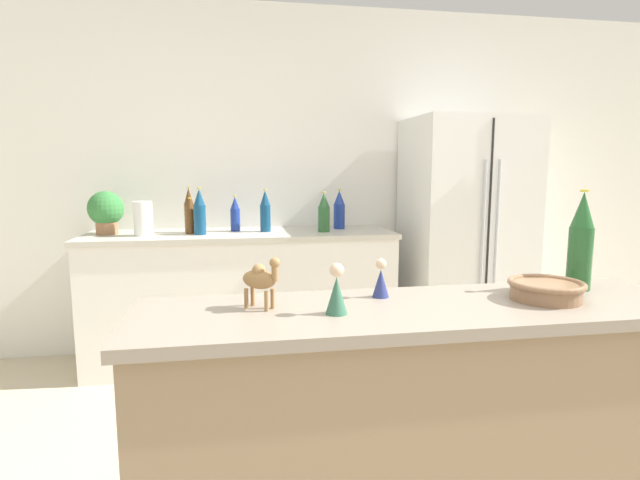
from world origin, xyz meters
TOP-DOWN VIEW (x-y plane):
  - wall_back at (0.00, 2.73)m, footprint 8.00×0.06m
  - back_counter at (-0.47, 2.40)m, footprint 2.12×0.63m
  - refrigerator at (1.16, 2.34)m, footprint 0.83×0.72m
  - bar_counter at (0.02, 0.30)m, footprint 1.71×0.48m
  - potted_plant at (-1.37, 2.45)m, footprint 0.23×0.23m
  - paper_towel_roll at (-1.12, 2.33)m, footprint 0.12×0.12m
  - back_bottle_0 at (-0.75, 2.33)m, footprint 0.08×0.08m
  - back_bottle_1 at (-0.82, 2.38)m, footprint 0.07×0.07m
  - back_bottle_2 at (-0.31, 2.42)m, footprint 0.07×0.07m
  - back_bottle_3 at (0.24, 2.49)m, footprint 0.08×0.08m
  - back_bottle_4 at (-0.52, 2.48)m, footprint 0.07×0.07m
  - back_bottle_5 at (0.09, 2.33)m, footprint 0.08×0.08m
  - back_bottle_6 at (-0.83, 2.47)m, footprint 0.07×0.07m
  - wine_bottle at (0.63, 0.41)m, footprint 0.08×0.08m
  - fruit_bowl at (0.43, 0.30)m, footprint 0.23×0.23m
  - camel_figurine at (-0.46, 0.35)m, footprint 0.12×0.11m
  - wise_man_figurine_blue at (-0.25, 0.26)m, footprint 0.06×0.06m
  - wise_man_figurine_crimson at (-0.07, 0.42)m, footprint 0.05×0.05m

SIDE VIEW (x-z plane):
  - back_counter at x=-0.47m, z-range 0.00..0.92m
  - bar_counter at x=0.02m, z-range 0.00..0.95m
  - refrigerator at x=1.16m, z-range 0.00..1.72m
  - fruit_bowl at x=0.43m, z-range 0.95..1.01m
  - wise_man_figurine_crimson at x=-0.07m, z-range 0.94..1.06m
  - wise_man_figurine_blue at x=-0.25m, z-range 0.93..1.08m
  - paper_towel_roll at x=-1.12m, z-range 0.92..1.15m
  - back_bottle_1 at x=-0.82m, z-range 0.91..1.16m
  - camel_figurine at x=-0.46m, z-range 0.96..1.12m
  - back_bottle_4 at x=-0.52m, z-range 0.91..1.17m
  - back_bottle_5 at x=0.09m, z-range 0.91..1.19m
  - back_bottle_3 at x=0.24m, z-range 0.91..1.20m
  - back_bottle_2 at x=-0.31m, z-range 0.91..1.21m
  - back_bottle_0 at x=-0.75m, z-range 0.91..1.23m
  - back_bottle_6 at x=-0.83m, z-range 0.91..1.23m
  - potted_plant at x=-1.37m, z-range 0.93..1.22m
  - wine_bottle at x=0.63m, z-range 0.94..1.28m
  - wall_back at x=0.00m, z-range 0.00..2.55m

